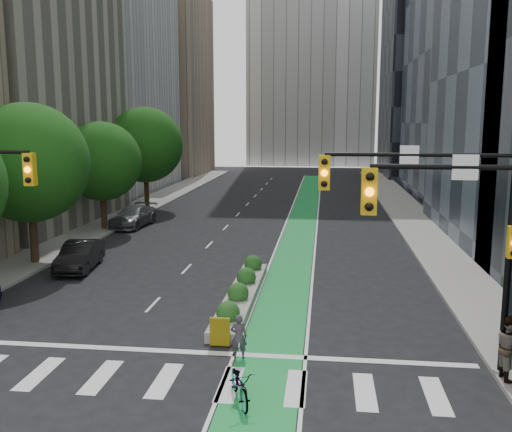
% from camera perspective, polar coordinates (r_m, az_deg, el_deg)
% --- Properties ---
extents(ground, '(160.00, 160.00, 0.00)m').
position_cam_1_polar(ground, '(19.09, -8.29, -14.69)').
color(ground, black).
rests_on(ground, ground).
extents(sidewalk_left, '(3.60, 90.00, 0.15)m').
position_cam_1_polar(sidewalk_left, '(45.58, -14.44, -0.55)').
color(sidewalk_left, gray).
rests_on(sidewalk_left, ground).
extents(sidewalk_right, '(3.60, 90.00, 0.15)m').
position_cam_1_polar(sidewalk_right, '(43.07, 16.27, -1.20)').
color(sidewalk_right, gray).
rests_on(sidewalk_right, ground).
extents(bike_lane_paint, '(2.20, 70.00, 0.01)m').
position_cam_1_polar(bike_lane_paint, '(47.45, 4.75, 0.03)').
color(bike_lane_paint, '#1A923E').
rests_on(bike_lane_paint, ground).
extents(building_tan_far, '(14.00, 16.00, 26.00)m').
position_cam_1_polar(building_tan_far, '(86.55, -9.94, 12.82)').
color(building_tan_far, tan).
rests_on(building_tan_far, ground).
extents(building_dark_end, '(14.00, 18.00, 28.00)m').
position_cam_1_polar(building_dark_end, '(86.37, 17.57, 13.20)').
color(building_dark_end, black).
rests_on(building_dark_end, ground).
extents(tree_mid, '(6.40, 6.40, 8.78)m').
position_cam_1_polar(tree_mid, '(32.86, -21.76, 4.95)').
color(tree_mid, black).
rests_on(tree_mid, ground).
extents(tree_midfar, '(5.60, 5.60, 7.76)m').
position_cam_1_polar(tree_midfar, '(41.94, -15.18, 5.29)').
color(tree_midfar, black).
rests_on(tree_midfar, ground).
extents(tree_far, '(6.60, 6.60, 9.00)m').
position_cam_1_polar(tree_far, '(51.29, -11.02, 6.99)').
color(tree_far, black).
rests_on(tree_far, ground).
extents(signal_right, '(5.82, 0.51, 7.20)m').
position_cam_1_polar(signal_right, '(17.94, 19.55, -0.63)').
color(signal_right, black).
rests_on(signal_right, ground).
extents(median_planter, '(1.20, 10.26, 1.10)m').
position_cam_1_polar(median_planter, '(25.19, -1.43, -7.63)').
color(median_planter, gray).
rests_on(median_planter, ground).
extents(bicycle, '(1.35, 2.10, 1.04)m').
position_cam_1_polar(bicycle, '(16.62, -1.61, -16.44)').
color(bicycle, gray).
rests_on(bicycle, ground).
extents(cyclist, '(0.59, 0.42, 1.52)m').
position_cam_1_polar(cyclist, '(19.22, -1.74, -11.96)').
color(cyclist, '#3B3641').
rests_on(cyclist, ground).
extents(parked_car_left_mid, '(2.15, 4.68, 1.49)m').
position_cam_1_polar(parked_car_left_mid, '(31.58, -17.22, -3.83)').
color(parked_car_left_mid, black).
rests_on(parked_car_left_mid, ground).
extents(parked_car_left_far, '(2.58, 5.41, 1.52)m').
position_cam_1_polar(parked_car_left_far, '(43.41, -12.18, -0.03)').
color(parked_car_left_far, '#525456').
rests_on(parked_car_left_far, ground).
extents(pedestrian_near, '(0.84, 1.02, 1.94)m').
position_cam_1_polar(pedestrian_near, '(19.00, 24.04, -11.90)').
color(pedestrian_near, gray).
rests_on(pedestrian_near, sidewalk_right).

